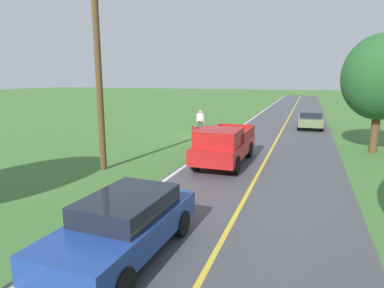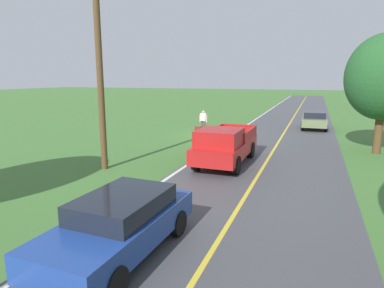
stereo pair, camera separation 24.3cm
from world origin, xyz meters
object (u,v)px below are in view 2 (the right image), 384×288
(sedan_ahead_same_lane, at_px, (120,223))
(sedan_near_oncoming, at_px, (314,119))
(hitchhiker_walking, at_px, (203,119))
(suitcase_carried, at_px, (198,129))
(pickup_truck_passing, at_px, (225,145))
(utility_pole_roadside, at_px, (100,76))

(sedan_ahead_same_lane, distance_m, sedan_near_oncoming, 22.74)
(sedan_near_oncoming, bearing_deg, hitchhiker_walking, 31.83)
(suitcase_carried, bearing_deg, hitchhiker_walking, 100.86)
(pickup_truck_passing, relative_size, sedan_ahead_same_lane, 1.21)
(hitchhiker_walking, bearing_deg, sedan_ahead_same_lane, 102.36)
(pickup_truck_passing, distance_m, sedan_near_oncoming, 14.16)
(hitchhiker_walking, bearing_deg, sedan_near_oncoming, -148.17)
(sedan_near_oncoming, relative_size, utility_pole_roadside, 0.53)
(sedan_ahead_same_lane, bearing_deg, utility_pole_roadside, -52.13)
(hitchhiker_walking, distance_m, utility_pole_roadside, 11.84)
(hitchhiker_walking, distance_m, suitcase_carried, 0.88)
(hitchhiker_walking, xyz_separation_m, utility_pole_roadside, (0.93, 11.37, 3.17))
(suitcase_carried, distance_m, sedan_ahead_same_lane, 17.91)
(suitcase_carried, distance_m, utility_pole_roadside, 11.95)
(suitcase_carried, xyz_separation_m, sedan_near_oncoming, (-8.29, -4.98, 0.54))
(hitchhiker_walking, relative_size, pickup_truck_passing, 0.32)
(pickup_truck_passing, distance_m, utility_pole_roadside, 6.42)
(suitcase_carried, relative_size, pickup_truck_passing, 0.09)
(pickup_truck_passing, relative_size, sedan_near_oncoming, 1.22)
(pickup_truck_passing, bearing_deg, suitcase_carried, -62.98)
(hitchhiker_walking, xyz_separation_m, pickup_truck_passing, (-3.99, 8.73, -0.01))
(hitchhiker_walking, bearing_deg, suitcase_carried, 12.87)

